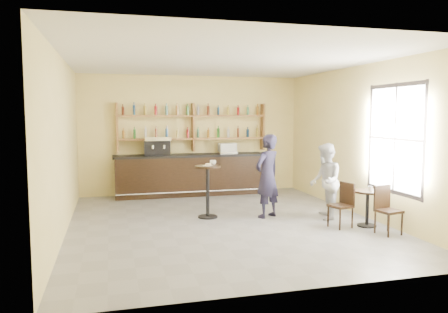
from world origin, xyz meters
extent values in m
plane|color=slate|center=(0.00, 0.00, 0.00)|extent=(7.00, 7.00, 0.00)
plane|color=white|center=(0.00, 0.00, 3.20)|extent=(7.00, 7.00, 0.00)
plane|color=#F6E08B|center=(0.00, 3.50, 1.60)|extent=(7.00, 0.00, 7.00)
plane|color=#F6E08B|center=(0.00, -3.50, 1.60)|extent=(7.00, 0.00, 7.00)
plane|color=#F6E08B|center=(-3.00, 0.00, 1.60)|extent=(0.00, 7.00, 7.00)
plane|color=#F6E08B|center=(3.00, 0.00, 1.60)|extent=(0.00, 7.00, 7.00)
plane|color=white|center=(2.99, -1.20, 1.70)|extent=(0.00, 2.00, 2.00)
cube|color=white|center=(-0.23, 0.50, 1.10)|extent=(0.23, 0.23, 0.00)
torus|color=#E5AA53|center=(-0.22, 0.49, 1.12)|extent=(0.17, 0.17, 0.04)
imported|color=white|center=(-0.09, 0.60, 1.15)|extent=(0.17, 0.17, 0.10)
imported|color=black|center=(0.99, 0.22, 0.88)|extent=(0.76, 0.68, 1.75)
imported|color=white|center=(2.65, -0.97, 0.74)|extent=(0.12, 0.12, 0.09)
imported|color=#AAABB0|center=(2.09, -0.23, 0.79)|extent=(0.83, 0.93, 1.57)
camera|label=1|loc=(-2.17, -8.29, 2.16)|focal=35.00mm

